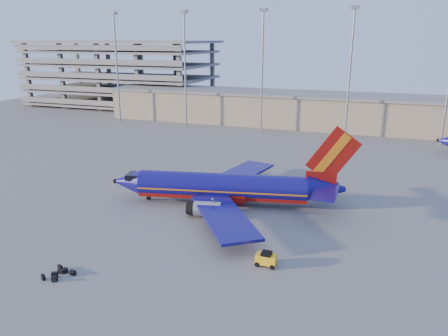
# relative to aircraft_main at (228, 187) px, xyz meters

# --- Properties ---
(ground) EXTENTS (220.00, 220.00, 0.00)m
(ground) POSITION_rel_aircraft_main_xyz_m (-3.88, 2.56, -2.43)
(ground) COLOR slate
(ground) RESTS_ON ground
(terminal_building) EXTENTS (122.00, 16.00, 8.50)m
(terminal_building) POSITION_rel_aircraft_main_xyz_m (6.12, 60.56, 1.89)
(terminal_building) COLOR gray
(terminal_building) RESTS_ON ground
(parking_garage) EXTENTS (62.00, 32.00, 21.40)m
(parking_garage) POSITION_rel_aircraft_main_xyz_m (-65.88, 76.61, 9.30)
(parking_garage) COLOR slate
(parking_garage) RESTS_ON ground
(light_mast_row) EXTENTS (101.60, 1.60, 28.65)m
(light_mast_row) POSITION_rel_aircraft_main_xyz_m (1.12, 48.56, 15.13)
(light_mast_row) COLOR gray
(light_mast_row) RESTS_ON ground
(aircraft_main) EXTENTS (33.16, 31.56, 11.36)m
(aircraft_main) POSITION_rel_aircraft_main_xyz_m (0.00, 0.00, 0.00)
(aircraft_main) COLOR navy
(aircraft_main) RESTS_ON ground
(baggage_tug) EXTENTS (2.08, 1.27, 1.49)m
(baggage_tug) POSITION_rel_aircraft_main_xyz_m (9.40, -14.75, -1.65)
(baggage_tug) COLOR yellow
(baggage_tug) RESTS_ON ground
(luggage_pile) EXTENTS (2.64, 2.58, 0.54)m
(luggage_pile) POSITION_rel_aircraft_main_xyz_m (-8.82, -23.55, -2.19)
(luggage_pile) COLOR black
(luggage_pile) RESTS_ON ground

